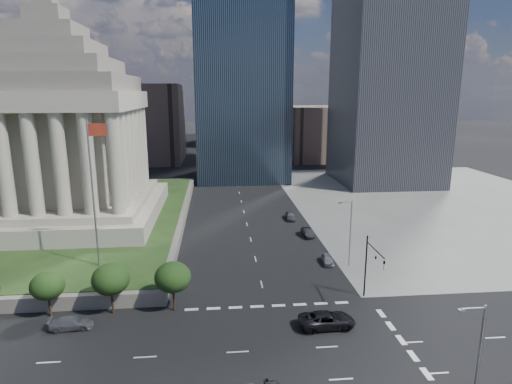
{
  "coord_description": "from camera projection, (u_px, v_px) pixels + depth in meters",
  "views": [
    {
      "loc": [
        -5.72,
        -32.56,
        24.99
      ],
      "look_at": [
        -1.15,
        15.92,
        13.67
      ],
      "focal_mm": 30.0,
      "sensor_mm": 36.0,
      "label": 1
    }
  ],
  "objects": [
    {
      "name": "street_lamp_north",
      "position": [
        349.0,
        230.0,
        61.94
      ],
      "size": [
        2.13,
        0.22,
        10.0
      ],
      "color": "slate",
      "rests_on": "ground"
    },
    {
      "name": "traffic_signal_ne",
      "position": [
        371.0,
        262.0,
        51.0
      ],
      "size": [
        0.3,
        5.74,
        8.0
      ],
      "color": "black",
      "rests_on": "ground"
    },
    {
      "name": "pickup_truck",
      "position": [
        327.0,
        320.0,
        46.57
      ],
      "size": [
        6.29,
        3.14,
        1.71
      ],
      "primitive_type": "imported",
      "rotation": [
        0.0,
        0.0,
        1.62
      ],
      "color": "black",
      "rests_on": "ground"
    },
    {
      "name": "midrise_glass",
      "position": [
        241.0,
        75.0,
        123.27
      ],
      "size": [
        26.0,
        26.0,
        60.0
      ],
      "primitive_type": "cube",
      "color": "black",
      "rests_on": "ground"
    },
    {
      "name": "war_memorial",
      "position": [
        56.0,
        113.0,
        76.35
      ],
      "size": [
        34.0,
        34.0,
        39.0
      ],
      "primitive_type": null,
      "color": "#A39888",
      "rests_on": "plaza_lawn"
    },
    {
      "name": "suv_grey",
      "position": [
        71.0,
        323.0,
        46.29
      ],
      "size": [
        4.68,
        2.2,
        1.32
      ],
      "primitive_type": "imported",
      "rotation": [
        0.0,
        0.0,
        1.65
      ],
      "color": "#55565C",
      "rests_on": "ground"
    },
    {
      "name": "parked_sedan_far",
      "position": [
        290.0,
        216.0,
        86.27
      ],
      "size": [
        2.07,
        4.62,
        1.54
      ],
      "primitive_type": "imported",
      "rotation": [
        0.0,
        0.0,
        -0.05
      ],
      "color": "#515458",
      "rests_on": "ground"
    },
    {
      "name": "ground",
      "position": [
        235.0,
        174.0,
        134.73
      ],
      "size": [
        500.0,
        500.0,
        0.0
      ],
      "primitive_type": "plane",
      "color": "black",
      "rests_on": "ground"
    },
    {
      "name": "parked_sedan_mid",
      "position": [
        307.0,
        232.0,
        76.13
      ],
      "size": [
        4.37,
        1.62,
        1.43
      ],
      "primitive_type": "imported",
      "rotation": [
        0.0,
        0.0,
        0.02
      ],
      "color": "black",
      "rests_on": "ground"
    },
    {
      "name": "flagpole",
      "position": [
        94.0,
        186.0,
        56.07
      ],
      "size": [
        2.52,
        0.24,
        20.0
      ],
      "color": "slate",
      "rests_on": "plaza_lawn"
    },
    {
      "name": "plaza_terrace",
      "position": [
        12.0,
        222.0,
        81.93
      ],
      "size": [
        66.0,
        70.0,
        1.8
      ],
      "primitive_type": "cube",
      "color": "slate",
      "rests_on": "ground"
    },
    {
      "name": "parked_sedan_near",
      "position": [
        328.0,
        259.0,
        63.96
      ],
      "size": [
        1.86,
        4.06,
        1.35
      ],
      "primitive_type": "imported",
      "rotation": [
        0.0,
        0.0,
        -0.07
      ],
      "color": "gray",
      "rests_on": "ground"
    },
    {
      "name": "building_filler_ne",
      "position": [
        314.0,
        133.0,
        164.48
      ],
      "size": [
        20.0,
        30.0,
        20.0
      ],
      "primitive_type": "cube",
      "color": "brown",
      "rests_on": "ground"
    },
    {
      "name": "building_filler_nw",
      "position": [
        149.0,
        123.0,
        157.91
      ],
      "size": [
        24.0,
        30.0,
        28.0
      ],
      "primitive_type": "cube",
      "color": "brown",
      "rests_on": "ground"
    },
    {
      "name": "sidewalk_ne",
      "position": [
        438.0,
        202.0,
        100.14
      ],
      "size": [
        68.0,
        90.0,
        0.03
      ],
      "primitive_type": "cube",
      "color": "slate",
      "rests_on": "ground"
    },
    {
      "name": "plaza_lawn",
      "position": [
        11.0,
        217.0,
        81.72
      ],
      "size": [
        64.0,
        68.0,
        0.1
      ],
      "primitive_type": "cube",
      "color": "#1D3816",
      "rests_on": "plaza_terrace"
    },
    {
      "name": "street_lamp_south",
      "position": [
        476.0,
        358.0,
        31.88
      ],
      "size": [
        2.13,
        0.22,
        10.0
      ],
      "color": "slate",
      "rests_on": "ground"
    }
  ]
}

